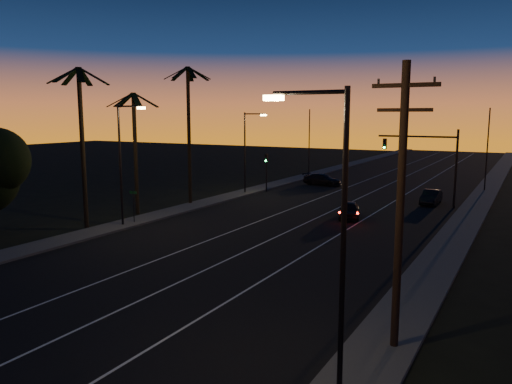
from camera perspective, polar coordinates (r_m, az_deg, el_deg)
The scene contains 21 objects.
road at distance 40.86m, azimuth 6.37°, elevation -2.88°, with size 20.00×170.00×0.01m, color black.
sidewalk_left at distance 46.25m, azimuth -6.51°, elevation -1.42°, with size 2.40×170.00×0.16m, color #3D3D3A.
sidewalk_right at distance 38.05m, azimuth 22.15°, elevation -4.24°, with size 2.40×170.00×0.16m, color #3D3D3A.
lane_stripe_left at distance 42.08m, azimuth 2.61°, elevation -2.48°, with size 0.12×160.00×0.01m, color silver.
lane_stripe_mid at distance 40.67m, azimuth 7.02°, elevation -2.93°, with size 0.12×160.00×0.01m, color silver.
lane_stripe_right at distance 39.52m, azimuth 11.73°, elevation -3.39°, with size 0.12×160.00×0.01m, color silver.
palm_near at distance 37.53m, azimuth -19.30°, elevation 6.53°, with size 4.25×4.16×11.53m.
palm_mid at distance 42.19m, azimuth -13.67°, elevation 5.86°, with size 4.25×4.16×10.03m.
palm_far at distance 46.13m, azimuth -7.70°, elevation 7.94°, with size 4.25×4.16×12.53m.
streetlight_left_near at distance 37.64m, azimuth -14.96°, elevation 4.06°, with size 2.55×0.26×9.00m.
streetlight_left_far at distance 52.06m, azimuth -0.99°, elevation 5.30°, with size 2.55×0.26×8.50m.
streetlight_right_near at distance 14.07m, azimuth 8.86°, elevation -3.26°, with size 2.55×0.26×9.00m.
street_sign at distance 38.88m, azimuth -13.82°, elevation -1.21°, with size 0.70×0.06×2.60m.
utility_pole at distance 17.59m, azimuth 16.17°, elevation -1.11°, with size 2.20×0.28×10.00m.
signal_mast at distance 47.77m, azimuth 19.16°, elevation 4.16°, with size 7.10×0.41×7.00m.
signal_post at distance 53.39m, azimuth 1.19°, elevation 3.05°, with size 0.28×0.37×4.20m.
far_pole_left at distance 67.43m, azimuth 6.09°, elevation 5.57°, with size 0.14×0.14×9.00m, color black.
far_pole_right at distance 59.20m, azimuth 24.91°, elevation 4.36°, with size 0.14×0.14×9.00m, color black.
lead_car at distance 40.79m, azimuth 10.62°, elevation -2.03°, with size 2.76×4.65×1.34m.
right_car at distance 49.15m, azimuth 19.38°, elevation -0.55°, with size 1.44×4.05×1.33m.
cross_car at distance 59.54m, azimuth 7.57°, elevation 1.43°, with size 4.82×2.41×1.34m.
Camera 1 is at (15.44, -6.92, 8.23)m, focal length 35.00 mm.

